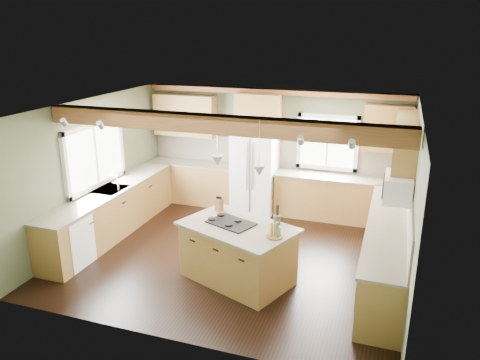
% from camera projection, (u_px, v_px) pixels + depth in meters
% --- Properties ---
extents(floor, '(5.60, 5.60, 0.00)m').
position_uv_depth(floor, '(235.00, 254.00, 8.23)').
color(floor, black).
rests_on(floor, ground).
extents(ceiling, '(5.60, 5.60, 0.00)m').
position_uv_depth(ceiling, '(235.00, 107.00, 7.42)').
color(ceiling, silver).
rests_on(ceiling, wall_back).
extents(wall_back, '(5.60, 0.00, 5.60)m').
position_uv_depth(wall_back, '(274.00, 149.00, 10.07)').
color(wall_back, '#485039').
rests_on(wall_back, ground).
extents(wall_left, '(0.00, 5.00, 5.00)m').
position_uv_depth(wall_left, '(93.00, 169.00, 8.68)').
color(wall_left, '#485039').
rests_on(wall_left, ground).
extents(wall_right, '(0.00, 5.00, 5.00)m').
position_uv_depth(wall_right, '(412.00, 204.00, 6.96)').
color(wall_right, '#485039').
rests_on(wall_right, ground).
extents(ceiling_beam, '(5.55, 0.26, 0.26)m').
position_uv_depth(ceiling_beam, '(217.00, 124.00, 6.75)').
color(ceiling_beam, '#4F2A16').
rests_on(ceiling_beam, ceiling).
extents(soffit_trim, '(5.55, 0.20, 0.10)m').
position_uv_depth(soffit_trim, '(274.00, 92.00, 9.60)').
color(soffit_trim, '#4F2A16').
rests_on(soffit_trim, ceiling).
extents(backsplash_back, '(5.58, 0.03, 0.58)m').
position_uv_depth(backsplash_back, '(273.00, 153.00, 10.09)').
color(backsplash_back, brown).
rests_on(backsplash_back, wall_back).
extents(backsplash_right, '(0.03, 3.70, 0.58)m').
position_uv_depth(backsplash_right, '(410.00, 208.00, 7.04)').
color(backsplash_right, brown).
rests_on(backsplash_right, wall_right).
extents(base_cab_back_left, '(2.02, 0.60, 0.88)m').
position_uv_depth(base_cab_back_left, '(193.00, 183.00, 10.62)').
color(base_cab_back_left, brown).
rests_on(base_cab_back_left, floor).
extents(counter_back_left, '(2.06, 0.64, 0.04)m').
position_uv_depth(counter_back_left, '(193.00, 163.00, 10.48)').
color(counter_back_left, '#4C4437').
rests_on(counter_back_left, base_cab_back_left).
extents(base_cab_back_right, '(2.62, 0.60, 0.88)m').
position_uv_depth(base_cab_back_right, '(339.00, 199.00, 9.61)').
color(base_cab_back_right, brown).
rests_on(base_cab_back_right, floor).
extents(counter_back_right, '(2.66, 0.64, 0.04)m').
position_uv_depth(counter_back_right, '(340.00, 178.00, 9.47)').
color(counter_back_right, '#4C4437').
rests_on(counter_back_right, base_cab_back_right).
extents(base_cab_left, '(0.60, 3.70, 0.88)m').
position_uv_depth(base_cab_left, '(113.00, 213.00, 8.90)').
color(base_cab_left, brown).
rests_on(base_cab_left, floor).
extents(counter_left, '(0.64, 3.74, 0.04)m').
position_uv_depth(counter_left, '(110.00, 190.00, 8.76)').
color(counter_left, '#4C4437').
rests_on(counter_left, base_cab_left).
extents(base_cab_right, '(0.60, 3.70, 0.88)m').
position_uv_depth(base_cab_right, '(386.00, 251.00, 7.37)').
color(base_cab_right, brown).
rests_on(base_cab_right, floor).
extents(counter_right, '(0.64, 3.74, 0.04)m').
position_uv_depth(counter_right, '(388.00, 224.00, 7.22)').
color(counter_right, '#4C4437').
rests_on(counter_right, base_cab_right).
extents(upper_cab_back_left, '(1.40, 0.35, 0.90)m').
position_uv_depth(upper_cab_back_left, '(185.00, 115.00, 10.32)').
color(upper_cab_back_left, brown).
rests_on(upper_cab_back_left, wall_back).
extents(upper_cab_over_fridge, '(0.96, 0.35, 0.70)m').
position_uv_depth(upper_cab_over_fridge, '(258.00, 110.00, 9.74)').
color(upper_cab_over_fridge, brown).
rests_on(upper_cab_over_fridge, wall_back).
extents(upper_cab_right, '(0.35, 2.20, 0.90)m').
position_uv_depth(upper_cab_right, '(405.00, 147.00, 7.62)').
color(upper_cab_right, brown).
rests_on(upper_cab_right, wall_right).
extents(upper_cab_back_corner, '(0.90, 0.35, 0.90)m').
position_uv_depth(upper_cab_back_corner, '(387.00, 128.00, 9.00)').
color(upper_cab_back_corner, brown).
rests_on(upper_cab_back_corner, wall_back).
extents(window_left, '(0.04, 1.60, 1.05)m').
position_uv_depth(window_left, '(94.00, 155.00, 8.65)').
color(window_left, white).
rests_on(window_left, wall_left).
extents(window_back, '(1.10, 0.04, 1.00)m').
position_uv_depth(window_back, '(328.00, 142.00, 9.62)').
color(window_back, white).
rests_on(window_back, wall_back).
extents(sink, '(0.50, 0.65, 0.03)m').
position_uv_depth(sink, '(110.00, 190.00, 8.76)').
color(sink, '#262628').
rests_on(sink, counter_left).
extents(faucet, '(0.02, 0.02, 0.28)m').
position_uv_depth(faucet, '(118.00, 183.00, 8.66)').
color(faucet, '#B2B2B7').
rests_on(faucet, sink).
extents(dishwasher, '(0.60, 0.60, 0.84)m').
position_uv_depth(dishwasher, '(68.00, 241.00, 7.74)').
color(dishwasher, white).
rests_on(dishwasher, floor).
extents(oven, '(0.60, 0.72, 0.84)m').
position_uv_depth(oven, '(381.00, 294.00, 6.20)').
color(oven, white).
rests_on(oven, floor).
extents(microwave, '(0.40, 0.70, 0.38)m').
position_uv_depth(microwave, '(398.00, 187.00, 6.91)').
color(microwave, white).
rests_on(microwave, wall_right).
extents(pendant_left, '(0.18, 0.18, 0.16)m').
position_uv_depth(pendant_left, '(217.00, 161.00, 7.08)').
color(pendant_left, '#B2B2B7').
rests_on(pendant_left, ceiling).
extents(pendant_right, '(0.18, 0.18, 0.16)m').
position_uv_depth(pendant_right, '(259.00, 171.00, 6.58)').
color(pendant_right, '#B2B2B7').
rests_on(pendant_right, ceiling).
extents(refrigerator, '(0.90, 0.74, 1.80)m').
position_uv_depth(refrigerator, '(255.00, 170.00, 9.95)').
color(refrigerator, white).
rests_on(refrigerator, floor).
extents(island, '(1.85, 1.50, 0.88)m').
position_uv_depth(island, '(238.00, 254.00, 7.28)').
color(island, brown).
rests_on(island, floor).
extents(island_top, '(1.99, 1.63, 0.04)m').
position_uv_depth(island_top, '(238.00, 227.00, 7.14)').
color(island_top, '#4C4437').
rests_on(island_top, island).
extents(cooktop, '(0.82, 0.68, 0.02)m').
position_uv_depth(cooktop, '(231.00, 223.00, 7.21)').
color(cooktop, black).
rests_on(cooktop, island_top).
extents(knife_block, '(0.15, 0.13, 0.20)m').
position_uv_depth(knife_block, '(219.00, 205.00, 7.69)').
color(knife_block, brown).
rests_on(knife_block, island_top).
extents(utensil_crock, '(0.12, 0.12, 0.14)m').
position_uv_depth(utensil_crock, '(277.00, 220.00, 7.17)').
color(utensil_crock, '#474039').
rests_on(utensil_crock, island_top).
extents(bottle_tray, '(0.31, 0.31, 0.23)m').
position_uv_depth(bottle_tray, '(275.00, 229.00, 6.72)').
color(bottle_tray, brown).
rests_on(bottle_tray, island_top).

